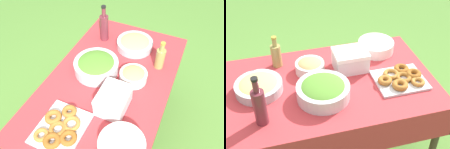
% 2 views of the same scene
% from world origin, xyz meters
% --- Properties ---
extents(ground_plane, '(14.00, 14.00, 0.00)m').
position_xyz_m(ground_plane, '(0.00, 0.00, 0.00)').
color(ground_plane, '#568C38').
extents(picnic_table, '(1.45, 0.88, 0.72)m').
position_xyz_m(picnic_table, '(0.00, 0.00, 0.63)').
color(picnic_table, '#B73338').
rests_on(picnic_table, ground_plane).
extents(salad_bowl, '(0.33, 0.33, 0.12)m').
position_xyz_m(salad_bowl, '(-0.05, -0.13, 0.78)').
color(salad_bowl, silver).
rests_on(salad_bowl, picnic_table).
extents(pasta_bowl, '(0.30, 0.30, 0.08)m').
position_xyz_m(pasta_bowl, '(-0.44, 0.04, 0.76)').
color(pasta_bowl, '#B2B7BC').
rests_on(pasta_bowl, picnic_table).
extents(donut_platter, '(0.35, 0.30, 0.05)m').
position_xyz_m(donut_platter, '(0.49, -0.11, 0.74)').
color(donut_platter, silver).
rests_on(donut_platter, picnic_table).
extents(plate_stack, '(0.27, 0.27, 0.08)m').
position_xyz_m(plate_stack, '(0.45, 0.28, 0.76)').
color(plate_stack, white).
rests_on(plate_stack, picnic_table).
extents(olive_oil_bottle, '(0.07, 0.07, 0.24)m').
position_xyz_m(olive_oil_bottle, '(-0.29, 0.29, 0.81)').
color(olive_oil_bottle, '#998E4C').
rests_on(olive_oil_bottle, picnic_table).
extents(wine_bottle, '(0.07, 0.07, 0.32)m').
position_xyz_m(wine_bottle, '(-0.44, -0.25, 0.85)').
color(wine_bottle, maroon).
rests_on(wine_bottle, picnic_table).
extents(bread_bowl, '(0.20, 0.20, 0.09)m').
position_xyz_m(bread_bowl, '(-0.08, 0.16, 0.77)').
color(bread_bowl, silver).
rests_on(bread_bowl, picnic_table).
extents(cooler_box, '(0.23, 0.19, 0.14)m').
position_xyz_m(cooler_box, '(0.20, 0.12, 0.79)').
color(cooler_box, silver).
rests_on(cooler_box, picnic_table).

